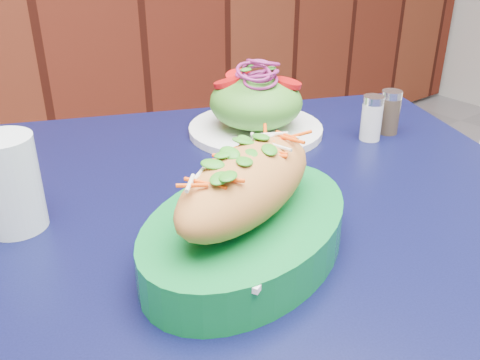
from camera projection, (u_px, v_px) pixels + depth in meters
cafe_table at (257, 272)px, 0.69m from camera, size 1.05×1.05×0.75m
banh_mi_basket at (247, 215)px, 0.56m from camera, size 0.33×0.27×0.13m
salad_plate at (256, 107)px, 0.87m from camera, size 0.22×0.22×0.12m
water_glass at (9, 184)px, 0.60m from camera, size 0.07×0.07×0.11m
salt_shaker at (372, 118)px, 0.85m from camera, size 0.03×0.03×0.07m
pepper_shaker at (390, 112)px, 0.87m from camera, size 0.03×0.03×0.07m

